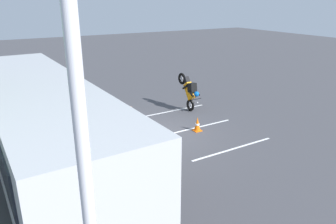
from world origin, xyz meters
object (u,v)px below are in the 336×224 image
at_px(parked_motorcycle_silver, 94,134).
at_px(parked_motorcycle_dark, 143,191).
at_px(spectator_left, 142,136).
at_px(traffic_cone, 197,124).
at_px(spectator_centre, 130,125).
at_px(spectator_right, 117,117).
at_px(stunt_motorcycle, 189,90).
at_px(spectator_far_left, 149,149).
at_px(tour_bus, 43,136).

relative_size(parked_motorcycle_silver, parked_motorcycle_dark, 1.00).
bearing_deg(spectator_left, traffic_cone, -65.18).
xyz_separation_m(spectator_centre, spectator_right, (1.20, 0.06, -0.08)).
bearing_deg(parked_motorcycle_silver, parked_motorcycle_dark, 179.22).
xyz_separation_m(parked_motorcycle_silver, stunt_motorcycle, (1.68, -5.50, 0.58)).
distance_m(spectator_far_left, spectator_left, 0.90).
distance_m(spectator_far_left, spectator_right, 3.25).
xyz_separation_m(spectator_far_left, traffic_cone, (2.43, -3.52, -0.71)).
bearing_deg(tour_bus, spectator_left, -93.60).
xyz_separation_m(spectator_left, traffic_cone, (1.55, -3.35, -0.76)).
distance_m(spectator_left, parked_motorcycle_dark, 2.44).
height_order(spectator_centre, spectator_right, spectator_centre).
distance_m(spectator_far_left, stunt_motorcycle, 6.83).
bearing_deg(spectator_right, spectator_centre, -176.93).
height_order(spectator_far_left, spectator_right, spectator_far_left).
bearing_deg(tour_bus, spectator_centre, -72.74).
bearing_deg(tour_bus, parked_motorcycle_silver, -44.14).
relative_size(spectator_left, parked_motorcycle_silver, 0.87).
xyz_separation_m(tour_bus, traffic_cone, (1.36, -6.40, -1.34)).
bearing_deg(traffic_cone, tour_bus, 102.00).
bearing_deg(spectator_far_left, stunt_motorcycle, -43.85).
bearing_deg(stunt_motorcycle, traffic_cone, 154.13).
distance_m(parked_motorcycle_silver, traffic_cone, 4.37).
bearing_deg(spectator_far_left, tour_bus, 69.56).
bearing_deg(traffic_cone, parked_motorcycle_silver, 79.35).
relative_size(spectator_right, parked_motorcycle_dark, 0.81).
height_order(spectator_left, parked_motorcycle_silver, spectator_left).
distance_m(spectator_right, traffic_cone, 3.49).
height_order(tour_bus, spectator_left, tour_bus).
relative_size(tour_bus, spectator_left, 5.87).
distance_m(spectator_centre, traffic_cone, 3.37).
height_order(spectator_far_left, spectator_left, spectator_left).
xyz_separation_m(tour_bus, stunt_motorcycle, (3.85, -7.61, -0.58)).
bearing_deg(spectator_right, spectator_left, 179.36).
xyz_separation_m(stunt_motorcycle, traffic_cone, (-2.49, 1.21, -0.76)).
bearing_deg(traffic_cone, parked_motorcycle_dark, 130.33).
height_order(parked_motorcycle_dark, stunt_motorcycle, stunt_motorcycle).
distance_m(tour_bus, parked_motorcycle_dark, 3.31).
distance_m(parked_motorcycle_dark, stunt_motorcycle, 8.34).
bearing_deg(spectator_right, traffic_cone, -103.70).
height_order(parked_motorcycle_silver, stunt_motorcycle, stunt_motorcycle).
distance_m(spectator_centre, stunt_motorcycle, 5.32).
xyz_separation_m(tour_bus, spectator_far_left, (-1.07, -2.88, -0.63)).
distance_m(spectator_left, spectator_centre, 1.17).
bearing_deg(spectator_centre, tour_bus, 107.26).
bearing_deg(stunt_motorcycle, spectator_right, 110.34).
bearing_deg(spectator_left, parked_motorcycle_dark, 154.98).
bearing_deg(traffic_cone, stunt_motorcycle, -25.87).
bearing_deg(spectator_far_left, parked_motorcycle_dark, 146.64).
distance_m(spectator_left, parked_motorcycle_silver, 2.61).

